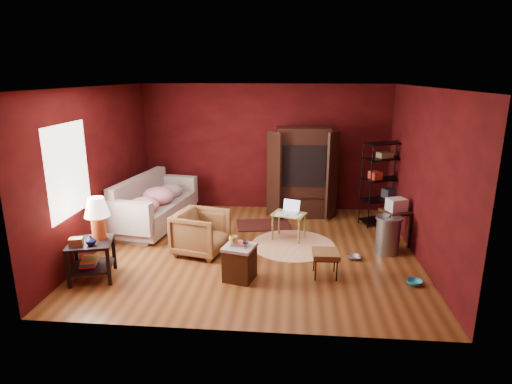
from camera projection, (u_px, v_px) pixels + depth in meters
room at (253, 172)px, 7.18m from camera, size 5.54×5.04×2.84m
sofa at (156, 209)px, 8.57m from camera, size 0.97×2.03×0.76m
armchair at (201, 231)px, 7.31m from camera, size 0.92×0.96×0.82m
pet_bowl_steel at (354, 253)px, 7.15m from camera, size 0.23×0.06×0.23m
pet_bowl_turquoise at (415, 278)px, 6.27m from camera, size 0.24×0.15×0.23m
vase at (91, 241)px, 6.20m from camera, size 0.16×0.17×0.15m
mug at (233, 239)px, 6.28m from camera, size 0.16×0.15×0.13m
side_table at (94, 230)px, 6.38m from camera, size 0.77×0.77×1.24m
sofa_cushions at (153, 205)px, 8.55m from camera, size 1.24×2.35×0.94m
hamper at (240, 262)px, 6.40m from camera, size 0.54×0.54×0.62m
footstool at (326, 255)px, 6.48m from camera, size 0.41×0.41×0.41m
rug_round at (293, 245)px, 7.74m from camera, size 1.61×1.61×0.01m
rug_oriental at (264, 225)px, 8.76m from camera, size 1.20×0.91×0.01m
laptop_desk at (289, 216)px, 7.92m from camera, size 0.69×0.60×0.73m
tv_armoire at (302, 171)px, 9.12m from camera, size 1.51×0.86×1.92m
wire_shelving at (383, 180)px, 8.65m from camera, size 0.90×0.67×1.70m
small_stand at (396, 211)px, 7.58m from camera, size 0.58×0.58×0.88m
trash_can at (388, 235)px, 7.35m from camera, size 0.49×0.49×0.70m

